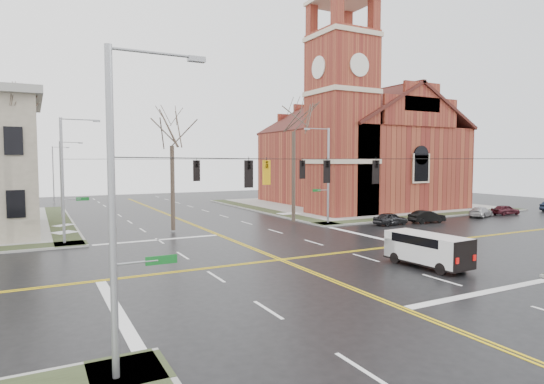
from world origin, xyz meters
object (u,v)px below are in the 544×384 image
streetlight_north_a (62,176)px  parked_car_a (390,219)px  tree_nw_far (10,122)px  tree_nw_near (172,140)px  streetlight_north_b (54,172)px  parked_car_d (505,210)px  cargo_van (424,247)px  parked_car_b (427,217)px  signal_pole_ne (327,173)px  signal_pole_nw (65,177)px  tree_ne (294,125)px  parked_car_c (481,212)px  signal_pole_sw (119,204)px  church (353,143)px

streetlight_north_a → parked_car_a: size_ratio=2.27×
tree_nw_far → tree_nw_near: tree_nw_far is taller
streetlight_north_b → parked_car_a: streetlight_north_b is taller
parked_car_a → parked_car_d: 17.05m
parked_car_d → tree_nw_near: 37.48m
cargo_van → parked_car_b: 19.38m
signal_pole_ne → signal_pole_nw: bearing=180.0°
parked_car_b → tree_ne: bearing=69.4°
signal_pole_ne → parked_car_c: bearing=-9.5°
tree_nw_far → tree_nw_near: 11.87m
parked_car_d → tree_ne: bearing=85.0°
parked_car_d → tree_ne: size_ratio=0.26×
signal_pole_ne → signal_pole_nw: size_ratio=1.00×
tree_ne → parked_car_c: bearing=-14.1°
tree_nw_far → tree_ne: (23.63, -0.18, 0.58)m
signal_pole_sw → streetlight_north_b: size_ratio=1.12×
church → streetlight_north_b: 42.53m
streetlight_north_b → cargo_van: bearing=-72.2°
cargo_van → tree_nw_near: (-9.37, 19.24, 6.70)m
signal_pole_sw → parked_car_c: size_ratio=2.38×
streetlight_north_b → tree_ne: (19.58, -34.37, 4.98)m
streetlight_north_a → parked_car_c: size_ratio=2.11×
signal_pole_sw → parked_car_c: signal_pole_sw is taller
signal_pole_ne → parked_car_b: bearing=-21.6°
signal_pole_sw → tree_nw_far: bearing=97.6°
signal_pole_sw → tree_nw_far: size_ratio=0.73×
parked_car_a → parked_car_d: size_ratio=1.05×
streetlight_north_a → streetlight_north_b: (0.00, 20.00, 0.00)m
parked_car_c → parked_car_a: bearing=72.7°
streetlight_north_b → signal_pole_ne: bearing=-58.9°
church → signal_pole_nw: (-36.09, -13.28, -3.48)m
signal_pole_nw → parked_car_a: signal_pole_nw is taller
signal_pole_ne → tree_ne: tree_ne is taller
signal_pole_nw → tree_nw_near: (8.44, 2.33, 2.87)m
streetlight_north_b → tree_nw_near: bearing=-77.2°
signal_pole_sw → parked_car_d: 49.25m
church → signal_pole_nw: 38.61m
church → tree_nw_far: size_ratio=2.24×
parked_car_a → signal_pole_sw: bearing=123.3°
signal_pole_nw → cargo_van: 24.85m
signal_pole_sw → parked_car_b: signal_pole_sw is taller
tree_nw_far → tree_ne: bearing=-0.4°
parked_car_d → tree_nw_near: (-36.38, 5.39, 7.24)m
church → streetlight_north_a: church is taller
parked_car_b → parked_car_c: size_ratio=0.98×
church → parked_car_d: church is taller
signal_pole_sw → church: bearing=45.2°
parked_car_b → signal_pole_ne: bearing=74.2°
signal_pole_ne → streetlight_north_b: (-21.97, 36.50, -0.48)m
signal_pole_nw → parked_car_d: signal_pole_nw is taller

